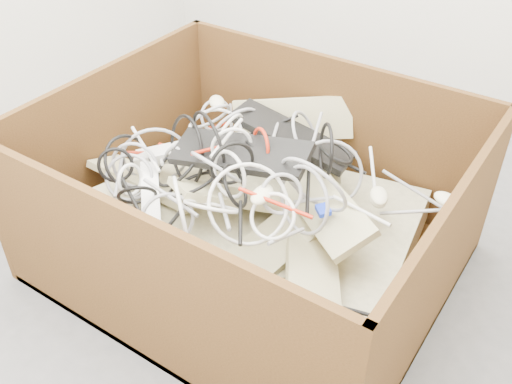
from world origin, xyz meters
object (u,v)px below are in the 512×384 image
Objects in this scene: power_strip_left at (180,151)px; vga_plug at (323,210)px; cardboard_box at (248,228)px; power_strip_right at (150,197)px.

power_strip_left reaches higher than vga_plug.
cardboard_box is 0.36m from power_strip_left.
vga_plug is (0.27, 0.02, 0.19)m from cardboard_box.
power_strip_right is at bearing -137.87° from cardboard_box.
cardboard_box is at bearing -136.79° from vga_plug.
cardboard_box is 29.11× the size of vga_plug.
power_strip_left reaches higher than power_strip_right.
power_strip_right is at bearing -108.24° from power_strip_left.
power_strip_left is 0.23m from power_strip_right.
vga_plug is (0.57, 0.02, -0.02)m from power_strip_left.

